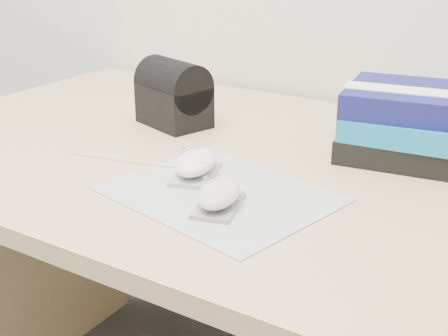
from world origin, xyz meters
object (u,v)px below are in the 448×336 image
Objects in this scene: desk at (321,279)px; book_stack at (419,124)px; mouse_front at (219,195)px; mouse_rear at (195,164)px; pouch at (174,94)px.

book_stack reaches higher than desk.
desk is 0.37m from mouse_front.
book_stack is (0.12, 0.09, 0.29)m from desk.
mouse_rear is 0.46× the size of book_stack.
desk is 0.33m from book_stack.
pouch reaches higher than book_stack.
mouse_front is 0.40m from pouch.
mouse_rear is at bearing 140.14° from mouse_front.
mouse_front is 0.71× the size of pouch.
desk is at bearing -144.02° from book_stack.
pouch reaches higher than mouse_rear.
book_stack is (0.26, 0.27, 0.04)m from mouse_rear.
pouch is (-0.19, 0.20, 0.04)m from mouse_rear.
desk is 10.07× the size of pouch.
book_stack is at bearing 64.18° from mouse_front.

